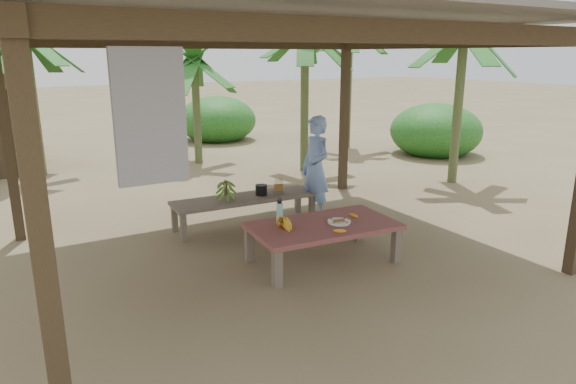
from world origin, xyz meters
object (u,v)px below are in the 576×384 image
woman (315,168)px  water_flask (280,211)px  bench (245,201)px  ripe_banana_bunch (281,223)px  work_table (323,229)px  cooking_pot (261,190)px  plate (339,222)px

woman → water_flask: bearing=-47.9°
bench → woman: size_ratio=1.37×
ripe_banana_bunch → work_table: bearing=-8.2°
water_flask → cooking_pot: 1.44m
bench → water_flask: size_ratio=7.41×
bench → ripe_banana_bunch: ripe_banana_bunch is taller
bench → ripe_banana_bunch: bearing=-98.2°
cooking_pot → woman: woman is taller
water_flask → woman: woman is taller
cooking_pot → woman: bearing=-15.1°
work_table → bench: work_table is taller
bench → plate: size_ratio=7.71×
work_table → woman: 1.79m
plate → ripe_banana_bunch: bearing=167.1°
work_table → bench: (-0.22, 1.76, -0.04)m
ripe_banana_bunch → plate: bearing=-12.9°
ripe_banana_bunch → woman: bearing=45.1°
water_flask → cooking_pot: (0.45, 1.36, -0.10)m
work_table → water_flask: (-0.41, 0.37, 0.19)m
ripe_banana_bunch → woman: size_ratio=0.16×
ripe_banana_bunch → water_flask: size_ratio=0.88×
water_flask → bench: bearing=82.6°
ripe_banana_bunch → water_flask: bearing=63.5°
woman → cooking_pot: bearing=-104.7°
ripe_banana_bunch → water_flask: 0.33m
ripe_banana_bunch → water_flask: water_flask is taller
work_table → woman: bearing=64.4°
bench → woman: bearing=-9.7°
water_flask → plate: bearing=-38.3°
bench → plate: plate is taller
work_table → cooking_pot: size_ratio=10.62×
work_table → plate: (0.18, -0.09, 0.08)m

